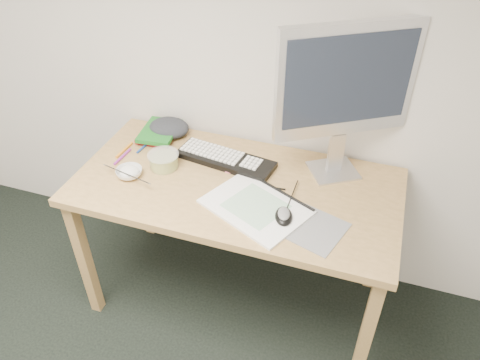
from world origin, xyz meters
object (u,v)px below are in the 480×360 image
(sketchpad, at_px, (256,207))
(rice_bowl, at_px, (129,173))
(desk, at_px, (236,198))
(monitor, at_px, (346,85))
(keyboard, at_px, (226,159))

(sketchpad, height_order, rice_bowl, rice_bowl)
(desk, height_order, sketchpad, sketchpad)
(monitor, height_order, rice_bowl, monitor)
(desk, distance_m, keyboard, 0.19)
(monitor, bearing_deg, sketchpad, -158.65)
(monitor, distance_m, rice_bowl, 0.99)
(sketchpad, height_order, monitor, monitor)
(keyboard, relative_size, monitor, 0.68)
(sketchpad, xyz_separation_m, keyboard, (-0.22, 0.26, 0.01))
(sketchpad, distance_m, keyboard, 0.34)
(monitor, xyz_separation_m, rice_bowl, (-0.84, -0.32, -0.40))
(sketchpad, relative_size, keyboard, 0.87)
(rice_bowl, bearing_deg, keyboard, 32.91)
(sketchpad, height_order, keyboard, keyboard)
(sketchpad, distance_m, monitor, 0.60)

